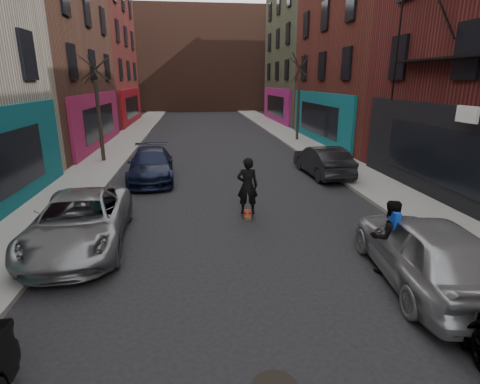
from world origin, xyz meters
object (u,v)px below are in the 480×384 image
object	(u,v)px
parked_left_far	(80,221)
parked_right_end	(323,161)
parked_left_end	(151,165)
skateboard	(247,215)
skateboarder	(247,186)
tree_left_far	(97,99)
parked_right_far	(426,250)
pedestrian	(388,237)
tree_right_far	(299,91)

from	to	relation	value
parked_left_far	parked_right_end	xyz separation A→B (m)	(9.01, 6.71, -0.00)
parked_left_end	skateboard	bearing A→B (deg)	-58.82
parked_left_end	skateboarder	size ratio (longest dim) A/B	2.53
parked_left_end	skateboarder	world-z (taller)	skateboarder
tree_left_far	skateboarder	bearing A→B (deg)	-54.55
parked_right_far	tree_left_far	bearing A→B (deg)	-48.30
parked_right_end	skateboarder	bearing A→B (deg)	46.54
skateboarder	skateboard	bearing A→B (deg)	-0.00
tree_left_far	skateboarder	world-z (taller)	tree_left_far
parked_left_far	parked_right_far	world-z (taller)	parked_right_far
parked_right_far	parked_left_far	bearing A→B (deg)	-13.85
parked_left_end	parked_right_end	world-z (taller)	parked_right_end
tree_left_far	skateboard	world-z (taller)	tree_left_far
parked_right_end	pedestrian	distance (m)	9.23
parked_left_end	parked_right_end	xyz separation A→B (m)	(7.84, -0.16, 0.01)
parked_right_far	pedestrian	distance (m)	0.81
parked_left_end	skateboard	xyz separation A→B (m)	(3.59, -5.16, -0.64)
tree_right_far	skateboarder	xyz separation A→B (m)	(-5.85, -15.19, -2.50)
tree_right_far	pedestrian	world-z (taller)	tree_right_far
pedestrian	parked_left_far	bearing A→B (deg)	-15.44
parked_left_end	pedestrian	xyz separation A→B (m)	(6.24, -9.26, 0.20)
parked_right_far	skateboard	bearing A→B (deg)	-48.92
tree_right_far	pedestrian	xyz separation A→B (m)	(-3.20, -19.29, -2.64)
parked_left_far	parked_right_far	xyz separation A→B (m)	(7.96, -2.96, 0.09)
skateboard	tree_right_far	bearing A→B (deg)	74.31
parked_right_end	skateboard	xyz separation A→B (m)	(-4.25, -5.00, -0.65)
parked_right_end	parked_left_far	bearing A→B (deg)	33.63
tree_right_far	parked_right_end	xyz separation A→B (m)	(-1.60, -10.20, -2.83)
parked_left_far	skateboard	size ratio (longest dim) A/B	6.30
tree_left_far	parked_left_end	distance (m)	5.68
parked_right_far	skateboard	world-z (taller)	parked_right_far
parked_right_far	pedestrian	world-z (taller)	pedestrian
parked_left_end	skateboarder	bearing A→B (deg)	-58.82
tree_left_far	parked_left_far	xyz separation A→B (m)	(1.79, -10.90, -2.68)
parked_right_far	skateboarder	distance (m)	5.68
parked_left_far	pedestrian	xyz separation A→B (m)	(7.40, -2.38, 0.19)
skateboard	parked_right_far	bearing A→B (deg)	-50.10
parked_right_end	parked_left_end	bearing A→B (deg)	-4.26
parked_left_far	pedestrian	bearing A→B (deg)	-21.55
parked_right_far	skateboard	distance (m)	5.72
tree_right_far	parked_right_end	size ratio (longest dim) A/B	1.61
tree_left_far	skateboard	size ratio (longest dim) A/B	8.12
parked_left_far	pedestrian	world-z (taller)	pedestrian
tree_right_far	parked_left_far	distance (m)	20.15
pedestrian	tree_right_far	bearing A→B (deg)	-97.02
tree_left_far	skateboarder	xyz separation A→B (m)	(6.55, -9.19, -2.35)
parked_left_end	pedestrian	distance (m)	11.17
parked_right_far	parked_left_end	bearing A→B (deg)	-48.78
skateboard	pedestrian	size ratio (longest dim) A/B	0.46
parked_right_far	parked_right_end	xyz separation A→B (m)	(1.04, 9.67, -0.10)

